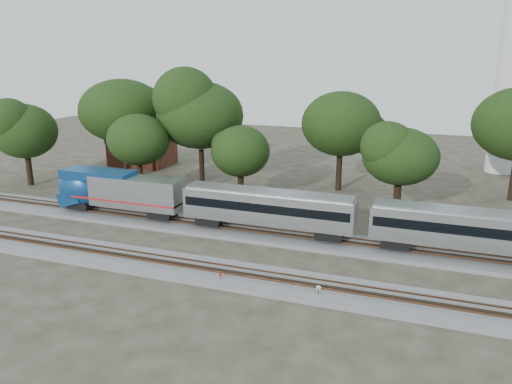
% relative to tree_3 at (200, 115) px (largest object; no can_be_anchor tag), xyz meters
% --- Properties ---
extents(ground, '(160.00, 160.00, 0.00)m').
position_rel_tree_3_xyz_m(ground, '(10.37, -20.48, -10.05)').
color(ground, '#383328').
rests_on(ground, ground).
extents(track_far, '(160.00, 5.00, 0.73)m').
position_rel_tree_3_xyz_m(track_far, '(10.37, -14.48, -9.85)').
color(track_far, slate).
rests_on(track_far, ground).
extents(track_near, '(160.00, 5.00, 0.73)m').
position_rel_tree_3_xyz_m(track_near, '(10.37, -24.48, -9.85)').
color(track_near, slate).
rests_on(track_near, ground).
extents(switch_stand_red, '(0.29, 0.15, 0.96)m').
position_rel_tree_3_xyz_m(switch_stand_red, '(14.00, -25.89, -9.44)').
color(switch_stand_red, '#512D19').
rests_on(switch_stand_red, ground).
extents(switch_stand_white, '(0.35, 0.07, 1.10)m').
position_rel_tree_3_xyz_m(switch_stand_white, '(22.09, -25.69, -9.35)').
color(switch_stand_white, '#512D19').
rests_on(switch_stand_white, ground).
extents(switch_lever, '(0.57, 0.46, 0.30)m').
position_rel_tree_3_xyz_m(switch_lever, '(16.71, -26.49, -9.90)').
color(switch_lever, '#512D19').
rests_on(switch_lever, ground).
extents(brick_building, '(9.78, 6.97, 4.66)m').
position_rel_tree_3_xyz_m(brick_building, '(-15.83, 10.27, -7.71)').
color(brick_building, brown).
rests_on(brick_building, ground).
extents(tree_0, '(7.75, 7.75, 10.93)m').
position_rel_tree_3_xyz_m(tree_0, '(-23.75, -6.36, -2.44)').
color(tree_0, black).
rests_on(tree_0, ground).
extents(tree_1, '(10.15, 10.15, 14.31)m').
position_rel_tree_3_xyz_m(tree_1, '(-13.07, 1.42, -0.08)').
color(tree_1, black).
rests_on(tree_1, ground).
extents(tree_2, '(7.54, 7.54, 10.63)m').
position_rel_tree_3_xyz_m(tree_2, '(-5.96, -5.88, -2.66)').
color(tree_2, black).
rests_on(tree_2, ground).
extents(tree_3, '(10.23, 10.23, 14.42)m').
position_rel_tree_3_xyz_m(tree_3, '(0.00, 0.00, 0.00)').
color(tree_3, black).
rests_on(tree_3, ground).
extents(tree_4, '(6.53, 6.53, 9.21)m').
position_rel_tree_3_xyz_m(tree_4, '(7.19, -3.86, -3.65)').
color(tree_4, black).
rests_on(tree_4, ground).
extents(tree_5, '(9.18, 9.18, 12.95)m').
position_rel_tree_3_xyz_m(tree_5, '(17.75, 5.59, -1.03)').
color(tree_5, black).
rests_on(tree_5, ground).
extents(tree_6, '(7.29, 7.29, 10.27)m').
position_rel_tree_3_xyz_m(tree_6, '(26.10, -4.10, -2.91)').
color(tree_6, black).
rests_on(tree_6, ground).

